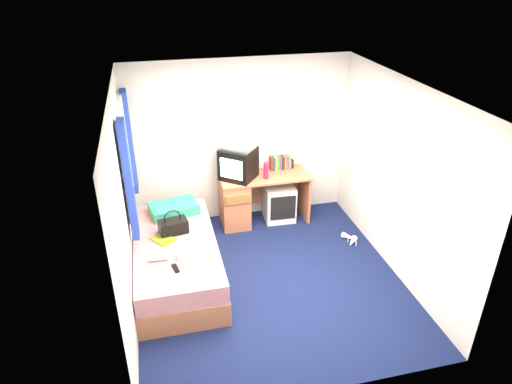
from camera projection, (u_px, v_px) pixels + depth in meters
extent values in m
plane|color=#0C1438|center=(269.00, 280.00, 5.69)|extent=(3.40, 3.40, 0.00)
plane|color=white|center=(272.00, 90.00, 4.58)|extent=(3.40, 3.40, 0.00)
plane|color=silver|center=(240.00, 142.00, 6.60)|extent=(3.20, 0.00, 3.20)
plane|color=silver|center=(325.00, 291.00, 3.67)|extent=(3.20, 0.00, 3.20)
plane|color=silver|center=(124.00, 212.00, 4.80)|extent=(0.00, 3.40, 3.40)
plane|color=silver|center=(399.00, 180.00, 5.46)|extent=(0.00, 3.40, 3.40)
cube|color=#B46E4B|center=(177.00, 267.00, 5.67)|extent=(1.00, 2.00, 0.30)
cube|color=olive|center=(222.00, 280.00, 5.43)|extent=(0.02, 0.70, 0.18)
cube|color=silver|center=(175.00, 249.00, 5.55)|extent=(0.98, 1.98, 0.24)
cube|color=#176C97|center=(174.00, 208.00, 6.06)|extent=(0.68, 0.50, 0.13)
cube|color=#B46E4B|center=(264.00, 177.00, 6.63)|extent=(1.30, 0.55, 0.03)
cube|color=#B46E4B|center=(234.00, 203.00, 6.71)|extent=(0.40, 0.52, 0.72)
cube|color=#B46E4B|center=(304.00, 195.00, 6.94)|extent=(0.04, 0.52, 0.72)
cube|color=#B46E4B|center=(276.00, 185.00, 7.03)|extent=(0.78, 0.03, 0.55)
cube|color=white|center=(279.00, 202.00, 6.90)|extent=(0.46, 0.46, 0.55)
cube|color=black|center=(238.00, 163.00, 6.46)|extent=(0.61, 0.61, 0.45)
cube|color=#E6E191|center=(231.00, 169.00, 6.30)|extent=(0.27, 0.23, 0.28)
cube|color=silver|center=(238.00, 146.00, 6.34)|extent=(0.53, 0.51, 0.08)
cube|color=maroon|center=(271.00, 163.00, 6.77)|extent=(0.03, 0.13, 0.20)
cube|color=navy|center=(273.00, 163.00, 6.77)|extent=(0.03, 0.13, 0.20)
cube|color=gold|center=(276.00, 163.00, 6.78)|extent=(0.03, 0.13, 0.20)
cube|color=#337F33|center=(278.00, 163.00, 6.79)|extent=(0.03, 0.13, 0.20)
cube|color=#7F337F|center=(280.00, 163.00, 6.80)|extent=(0.03, 0.13, 0.20)
cube|color=#262626|center=(282.00, 162.00, 6.80)|extent=(0.03, 0.13, 0.20)
cube|color=#B26633|center=(285.00, 162.00, 6.81)|extent=(0.03, 0.13, 0.20)
cube|color=#4C4C99|center=(287.00, 162.00, 6.82)|extent=(0.03, 0.13, 0.20)
cube|color=olive|center=(289.00, 162.00, 6.82)|extent=(0.03, 0.13, 0.20)
cube|color=black|center=(291.00, 163.00, 6.86)|extent=(0.04, 0.12, 0.14)
cylinder|color=#C71C4E|center=(266.00, 171.00, 6.49)|extent=(0.08, 0.08, 0.23)
cylinder|color=white|center=(253.00, 169.00, 6.59)|extent=(0.06, 0.06, 0.20)
cube|color=black|center=(173.00, 227.00, 5.62)|extent=(0.38, 0.26, 0.17)
torus|color=black|center=(172.00, 218.00, 5.56)|extent=(0.21, 0.05, 0.21)
cube|color=white|center=(192.00, 252.00, 5.21)|extent=(0.35, 0.32, 0.10)
cube|color=yellow|center=(163.00, 239.00, 5.51)|extent=(0.33, 0.35, 0.01)
cylinder|color=silver|center=(159.00, 258.00, 5.13)|extent=(0.20, 0.08, 0.07)
cube|color=gold|center=(187.00, 263.00, 5.09)|extent=(0.22, 0.08, 0.01)
cube|color=black|center=(176.00, 268.00, 5.00)|extent=(0.09, 0.17, 0.02)
cube|color=silver|center=(124.00, 157.00, 5.47)|extent=(0.02, 0.90, 1.10)
cube|color=white|center=(118.00, 109.00, 5.20)|extent=(0.06, 1.06, 0.08)
cube|color=white|center=(131.00, 200.00, 5.74)|extent=(0.06, 1.06, 0.08)
cube|color=navy|center=(129.00, 181.00, 4.99)|extent=(0.08, 0.24, 1.40)
cube|color=navy|center=(129.00, 143.00, 6.01)|extent=(0.08, 0.24, 1.40)
cone|color=white|center=(349.00, 237.00, 6.47)|extent=(0.21, 0.23, 0.09)
cone|color=white|center=(352.00, 242.00, 6.36)|extent=(0.21, 0.22, 0.09)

